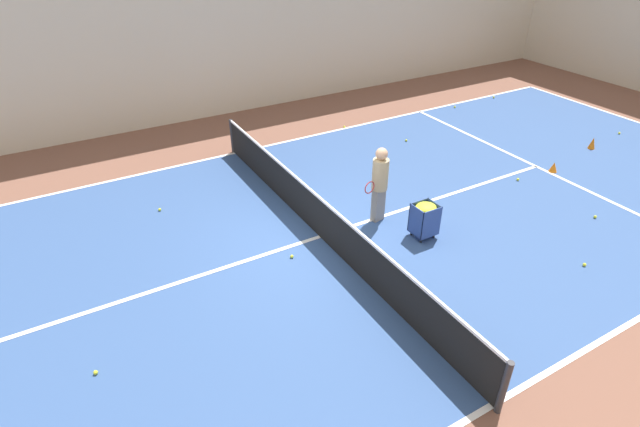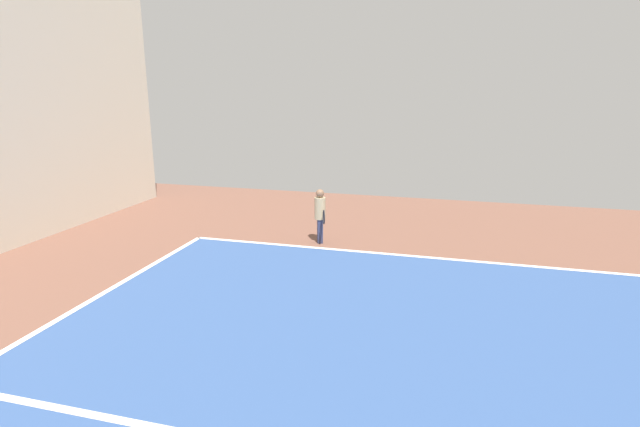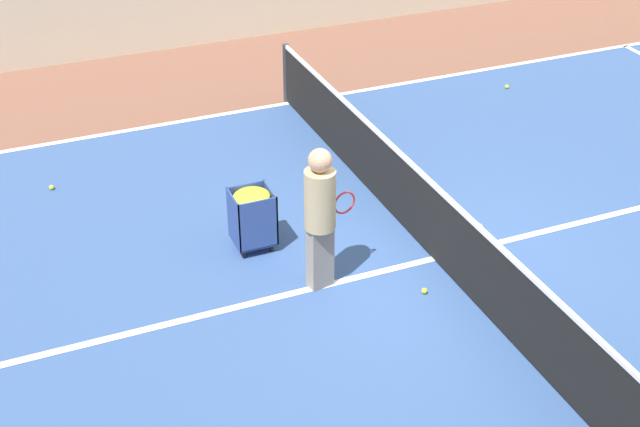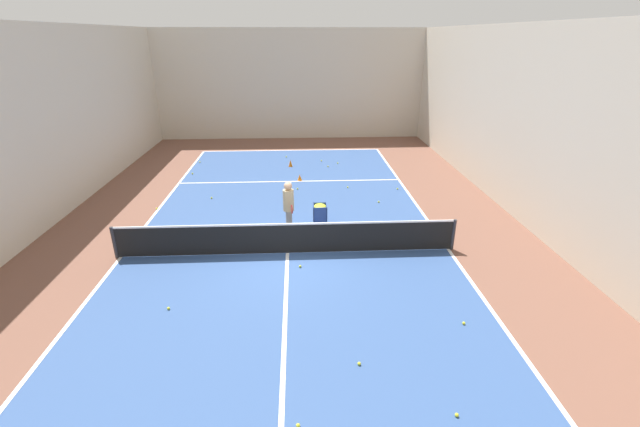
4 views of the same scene
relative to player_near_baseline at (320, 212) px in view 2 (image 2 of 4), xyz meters
The scene contains 2 objects.
line_baseline_near 2.45m from the player_near_baseline, behind, with size 9.77×0.10×0.00m, color white.
player_near_baseline is the anchor object (origin of this frame).
Camera 2 is at (-0.22, -3.31, 3.10)m, focal length 28.00 mm.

